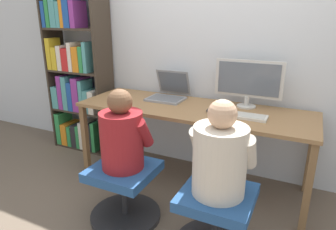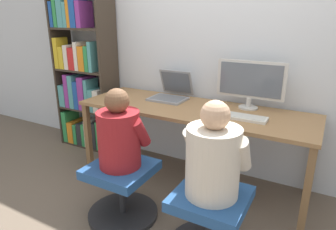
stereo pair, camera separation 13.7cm
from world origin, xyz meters
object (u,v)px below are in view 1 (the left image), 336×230
(laptop, at_px, (168,93))
(office_chair_right, at_px, (125,190))
(person_at_monitor, at_px, (220,156))
(bookshelf, at_px, (76,79))
(office_chair_left, at_px, (216,219))
(desktop_monitor, at_px, (248,82))
(person_at_laptop, at_px, (122,135))
(keyboard, at_px, (242,116))

(laptop, height_order, office_chair_right, laptop)
(person_at_monitor, bearing_deg, bookshelf, 154.82)
(office_chair_left, xyz_separation_m, office_chair_right, (-0.73, 0.02, 0.00))
(desktop_monitor, xyz_separation_m, person_at_laptop, (-0.69, -0.93, -0.28))
(laptop, height_order, person_at_monitor, person_at_monitor)
(office_chair_left, bearing_deg, keyboard, 91.53)
(office_chair_left, bearing_deg, person_at_monitor, 90.00)
(keyboard, height_order, person_at_laptop, person_at_laptop)
(person_at_laptop, bearing_deg, person_at_monitor, -1.88)
(office_chair_right, xyz_separation_m, person_at_laptop, (0.00, 0.00, 0.45))
(laptop, height_order, bookshelf, bookshelf)
(laptop, relative_size, bookshelf, 0.19)
(office_chair_right, height_order, person_at_monitor, person_at_monitor)
(laptop, distance_m, person_at_monitor, 1.20)
(person_at_monitor, bearing_deg, office_chair_left, -90.00)
(office_chair_left, distance_m, person_at_monitor, 0.46)
(laptop, height_order, office_chair_left, laptop)
(desktop_monitor, xyz_separation_m, person_at_monitor, (0.05, -0.95, -0.27))
(person_at_laptop, bearing_deg, desktop_monitor, 53.51)
(desktop_monitor, bearing_deg, laptop, -176.37)
(desktop_monitor, relative_size, person_at_monitor, 0.94)
(desktop_monitor, relative_size, office_chair_right, 1.05)
(office_chair_left, xyz_separation_m, person_at_monitor, (-0.00, 0.00, 0.46))
(desktop_monitor, distance_m, bookshelf, 1.91)
(laptop, relative_size, person_at_monitor, 0.58)
(keyboard, bearing_deg, person_at_laptop, -138.26)
(desktop_monitor, height_order, office_chair_right, desktop_monitor)
(keyboard, bearing_deg, office_chair_left, -88.47)
(desktop_monitor, relative_size, office_chair_left, 1.05)
(keyboard, distance_m, office_chair_right, 1.09)
(office_chair_left, relative_size, office_chair_right, 1.00)
(keyboard, xyz_separation_m, office_chair_right, (-0.71, -0.64, -0.51))
(bookshelf, bearing_deg, person_at_laptop, -36.25)
(office_chair_right, bearing_deg, bookshelf, 143.62)
(keyboard, height_order, bookshelf, bookshelf)
(office_chair_right, relative_size, person_at_monitor, 0.89)
(keyboard, distance_m, office_chair_left, 0.84)
(person_at_monitor, xyz_separation_m, person_at_laptop, (-0.73, 0.02, -0.01))
(office_chair_left, height_order, person_at_laptop, person_at_laptop)
(laptop, xyz_separation_m, person_at_laptop, (0.05, -0.88, -0.10))
(keyboard, relative_size, person_at_laptop, 0.66)
(desktop_monitor, xyz_separation_m, laptop, (-0.74, -0.05, -0.17))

